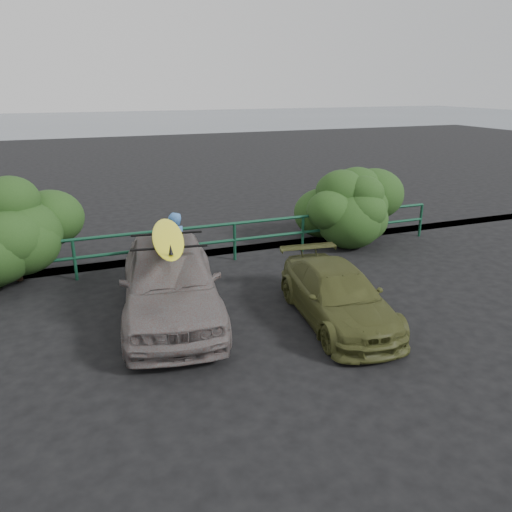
{
  "coord_description": "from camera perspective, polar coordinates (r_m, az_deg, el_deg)",
  "views": [
    {
      "loc": [
        -3.02,
        -6.91,
        4.44
      ],
      "look_at": [
        0.39,
        1.88,
        1.19
      ],
      "focal_mm": 35.0,
      "sensor_mm": 36.0,
      "label": 1
    }
  ],
  "objects": [
    {
      "name": "guardrail",
      "position": [
        12.89,
        -6.67,
        1.22
      ],
      "size": [
        14.0,
        0.08,
        1.04
      ],
      "primitive_type": null,
      "color": "#123F2A",
      "rests_on": "ground"
    },
    {
      "name": "olive_vehicle",
      "position": [
        9.9,
        9.32,
        -4.46
      ],
      "size": [
        1.92,
        3.83,
        1.07
      ],
      "primitive_type": "imported",
      "rotation": [
        0.0,
        0.0,
        -0.12
      ],
      "color": "#43471F",
      "rests_on": "ground"
    },
    {
      "name": "surfboard",
      "position": [
        9.69,
        -10.07,
        2.14
      ],
      "size": [
        1.02,
        2.89,
        0.08
      ],
      "primitive_type": "ellipsoid",
      "rotation": [
        0.0,
        0.0,
        -0.15
      ],
      "color": "yellow",
      "rests_on": "roof_rack"
    },
    {
      "name": "shrub_right",
      "position": [
        15.17,
        11.39,
        5.51
      ],
      "size": [
        3.2,
        2.4,
        1.97
      ],
      "primitive_type": null,
      "color": "#234318",
      "rests_on": "ground"
    },
    {
      "name": "man",
      "position": [
        11.72,
        -9.23,
        0.92
      ],
      "size": [
        0.72,
        0.61,
        1.69
      ],
      "primitive_type": "imported",
      "rotation": [
        0.0,
        0.0,
        3.54
      ],
      "color": "#3A6BAF",
      "rests_on": "ground"
    },
    {
      "name": "roof_rack",
      "position": [
        9.71,
        -10.04,
        1.77
      ],
      "size": [
        1.54,
        1.19,
        0.05
      ],
      "primitive_type": null,
      "rotation": [
        0.0,
        0.0,
        -0.15
      ],
      "color": "black",
      "rests_on": "sedan"
    },
    {
      "name": "ground",
      "position": [
        8.75,
        2.11,
        -11.47
      ],
      "size": [
        80.0,
        80.0,
        0.0
      ],
      "primitive_type": "plane",
      "color": "black"
    },
    {
      "name": "ocean",
      "position": [
        67.12,
        -19.23,
        14.26
      ],
      "size": [
        200.0,
        200.0,
        0.0
      ],
      "primitive_type": "plane",
      "color": "#535D66",
      "rests_on": "ground"
    },
    {
      "name": "sedan",
      "position": [
        9.97,
        -9.78,
        -2.71
      ],
      "size": [
        2.56,
        4.88,
        1.58
      ],
      "primitive_type": "imported",
      "rotation": [
        0.0,
        0.0,
        -0.15
      ],
      "color": "#675D5C",
      "rests_on": "ground"
    }
  ]
}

